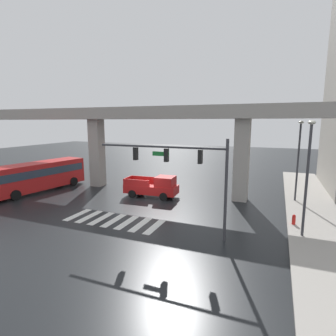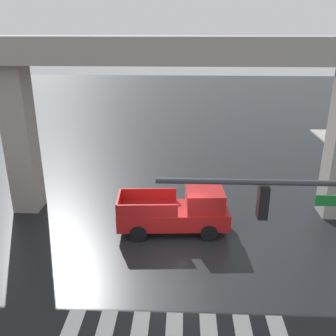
{
  "view_description": "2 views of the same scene",
  "coord_description": "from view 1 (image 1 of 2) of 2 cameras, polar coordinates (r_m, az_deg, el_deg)",
  "views": [
    {
      "loc": [
        10.81,
        -21.26,
        7.15
      ],
      "look_at": [
        1.22,
        2.45,
        2.79
      ],
      "focal_mm": 28.99,
      "sensor_mm": 36.0,
      "label": 1
    },
    {
      "loc": [
        0.2,
        -13.84,
        9.09
      ],
      "look_at": [
        -0.46,
        1.63,
        3.18
      ],
      "focal_mm": 40.1,
      "sensor_mm": 36.0,
      "label": 2
    }
  ],
  "objects": [
    {
      "name": "elevated_overpass",
      "position": [
        27.23,
        -1.39,
        10.24
      ],
      "size": [
        50.49,
        2.49,
        8.64
      ],
      "color": "#9E9991",
      "rests_on": "ground"
    },
    {
      "name": "sidewalk_east",
      "position": [
        24.5,
        28.27,
        -8.31
      ],
      "size": [
        4.0,
        36.0,
        0.15
      ],
      "primitive_type": "cube",
      "color": "#9E9991",
      "rests_on": "ground"
    },
    {
      "name": "pickup_truck",
      "position": [
        26.1,
        -2.94,
        -4.01
      ],
      "size": [
        5.21,
        2.32,
        2.08
      ],
      "color": "red",
      "rests_on": "ground"
    },
    {
      "name": "street_lamp_near_corner",
      "position": [
        18.23,
        27.36,
        0.4
      ],
      "size": [
        0.44,
        0.7,
        7.24
      ],
      "color": "#38383D",
      "rests_on": "ground"
    },
    {
      "name": "traffic_signal_mast",
      "position": [
        16.78,
        3.28,
        0.74
      ],
      "size": [
        8.69,
        0.32,
        6.2
      ],
      "color": "#38383D",
      "rests_on": "ground"
    },
    {
      "name": "street_lamp_mid_block",
      "position": [
        26.48,
        25.78,
        3.08
      ],
      "size": [
        0.44,
        0.7,
        7.24
      ],
      "color": "#38383D",
      "rests_on": "ground"
    },
    {
      "name": "fire_hydrant",
      "position": [
        20.99,
        24.92,
        -9.94
      ],
      "size": [
        0.24,
        0.24,
        0.85
      ],
      "color": "red",
      "rests_on": "ground"
    },
    {
      "name": "city_bus",
      "position": [
        31.12,
        -26.08,
        -1.38
      ],
      "size": [
        3.91,
        11.04,
        2.99
      ],
      "color": "red",
      "rests_on": "ground"
    },
    {
      "name": "crosswalk_stripes",
      "position": [
        20.66,
        -11.32,
        -10.76
      ],
      "size": [
        7.15,
        2.8,
        0.01
      ],
      "color": "silver",
      "rests_on": "ground"
    },
    {
      "name": "ground_plane",
      "position": [
        24.9,
        -4.75,
        -7.06
      ],
      "size": [
        120.0,
        120.0,
        0.0
      ],
      "primitive_type": "plane",
      "color": "black"
    }
  ]
}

